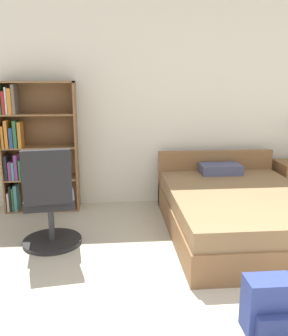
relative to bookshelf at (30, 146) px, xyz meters
name	(u,v)px	position (x,y,z in m)	size (l,w,h in m)	color
wall_back	(180,105)	(1.91, 0.21, 0.47)	(9.00, 0.06, 2.60)	silver
bookshelf	(30,146)	(0.00, 0.00, 0.00)	(0.92, 0.28, 1.62)	brown
bed	(238,211)	(2.37, -0.94, -0.58)	(1.50, 2.06, 0.73)	brown
office_chair	(50,204)	(0.39, -1.13, -0.38)	(0.60, 0.64, 1.04)	#232326
backpack_blue	(269,307)	(2.03, -2.57, -0.64)	(0.32, 0.27, 0.39)	navy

